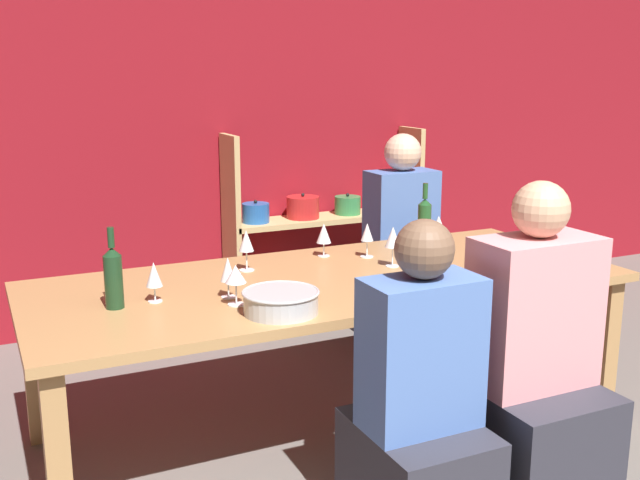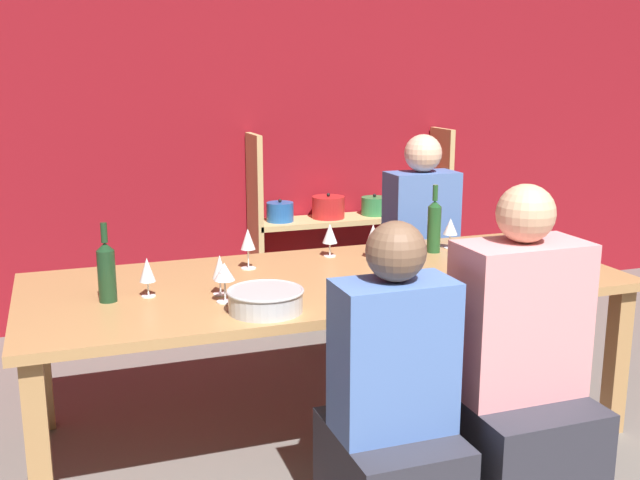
# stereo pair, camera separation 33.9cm
# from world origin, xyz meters

# --- Properties ---
(wall_back_red) EXTENTS (8.80, 0.06, 2.70)m
(wall_back_red) POSITION_xyz_m (0.00, 3.83, 1.35)
(wall_back_red) COLOR maroon
(wall_back_red) RESTS_ON ground_plane
(shelf_unit) EXTENTS (1.40, 0.30, 1.24)m
(shelf_unit) POSITION_xyz_m (0.68, 3.63, 0.43)
(shelf_unit) COLOR tan
(shelf_unit) RESTS_ON ground_plane
(dining_table) EXTENTS (2.63, 1.07, 0.73)m
(dining_table) POSITION_xyz_m (-0.09, 1.97, 0.66)
(dining_table) COLOR #AD7F4C
(dining_table) RESTS_ON ground_plane
(mixing_bowl) EXTENTS (0.30, 0.30, 0.09)m
(mixing_bowl) POSITION_xyz_m (-0.48, 1.61, 0.78)
(mixing_bowl) COLOR #B7BABC
(mixing_bowl) RESTS_ON dining_table
(wine_bottle_green) EXTENTS (0.07, 0.07, 0.34)m
(wine_bottle_green) POSITION_xyz_m (0.58, 2.24, 0.87)
(wine_bottle_green) COLOR #1E4C23
(wine_bottle_green) RESTS_ON dining_table
(wine_bottle_dark) EXTENTS (0.07, 0.07, 0.32)m
(wine_bottle_dark) POSITION_xyz_m (-1.04, 1.94, 0.86)
(wine_bottle_dark) COLOR #19381E
(wine_bottle_dark) RESTS_ON dining_table
(wine_glass_red_a) EXTENTS (0.08, 0.08, 0.16)m
(wine_glass_red_a) POSITION_xyz_m (-0.60, 1.77, 0.85)
(wine_glass_red_a) COLOR white
(wine_glass_red_a) RESTS_ON dining_table
(wine_glass_white_a) EXTENTS (0.07, 0.07, 0.19)m
(wine_glass_white_a) POSITION_xyz_m (0.26, 2.01, 0.87)
(wine_glass_white_a) COLOR white
(wine_glass_white_a) RESTS_ON dining_table
(wine_glass_empty_a) EXTENTS (0.08, 0.08, 0.16)m
(wine_glass_empty_a) POSITION_xyz_m (0.70, 2.29, 0.84)
(wine_glass_empty_a) COLOR white
(wine_glass_empty_a) RESTS_ON dining_table
(wine_glass_white_b) EXTENTS (0.07, 0.07, 0.16)m
(wine_glass_white_b) POSITION_xyz_m (-0.88, 1.95, 0.84)
(wine_glass_white_b) COLOR white
(wine_glass_white_b) RESTS_ON dining_table
(wine_glass_white_c) EXTENTS (0.06, 0.06, 0.17)m
(wine_glass_white_c) POSITION_xyz_m (-0.59, 1.88, 0.84)
(wine_glass_white_c) COLOR white
(wine_glass_white_c) RESTS_ON dining_table
(wine_glass_red_b) EXTENTS (0.07, 0.07, 0.17)m
(wine_glass_red_b) POSITION_xyz_m (0.05, 2.33, 0.84)
(wine_glass_red_b) COLOR white
(wine_glass_red_b) RESTS_ON dining_table
(wine_glass_empty_b) EXTENTS (0.07, 0.07, 0.17)m
(wine_glass_empty_b) POSITION_xyz_m (0.24, 2.22, 0.85)
(wine_glass_empty_b) COLOR white
(wine_glass_empty_b) RESTS_ON dining_table
(wine_glass_empty_c) EXTENTS (0.07, 0.07, 0.19)m
(wine_glass_empty_c) POSITION_xyz_m (-0.38, 2.24, 0.87)
(wine_glass_empty_c) COLOR white
(wine_glass_empty_c) RESTS_ON dining_table
(wine_glass_white_d) EXTENTS (0.08, 0.08, 0.16)m
(wine_glass_white_d) POSITION_xyz_m (0.99, 1.94, 0.85)
(wine_glass_white_d) COLOR white
(wine_glass_white_d) RESTS_ON dining_table
(cell_phone) EXTENTS (0.11, 0.16, 0.01)m
(cell_phone) POSITION_xyz_m (1.07, 2.13, 0.74)
(cell_phone) COLOR black
(cell_phone) RESTS_ON dining_table
(person_near_a) EXTENTS (0.46, 0.57, 1.26)m
(person_near_a) POSITION_xyz_m (0.33, 1.11, 0.45)
(person_near_a) COLOR #2D2D38
(person_near_a) RESTS_ON ground_plane
(person_far_a) EXTENTS (0.42, 0.52, 1.27)m
(person_far_a) POSITION_xyz_m (0.84, 2.89, 0.47)
(person_far_a) COLOR #2D2D38
(person_far_a) RESTS_ON ground_plane
(person_near_b) EXTENTS (0.40, 0.50, 1.16)m
(person_near_b) POSITION_xyz_m (-0.18, 1.09, 0.42)
(person_near_b) COLOR #2D2D38
(person_near_b) RESTS_ON ground_plane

